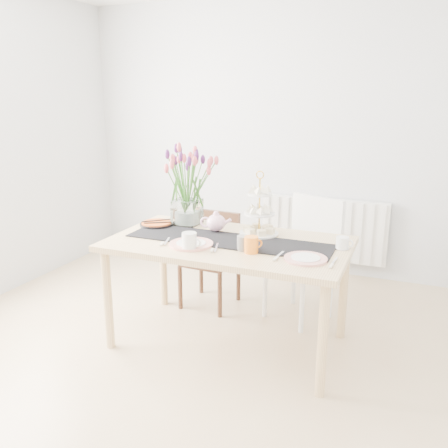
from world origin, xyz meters
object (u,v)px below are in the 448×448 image
at_px(plate_right, 306,259).
at_px(mug_grey, 243,243).
at_px(dining_table, 228,252).
at_px(mug_white, 189,241).
at_px(tulip_vase, 186,174).
at_px(teapot, 216,223).
at_px(tart_tin, 157,224).
at_px(plate_left, 191,244).
at_px(radiator, 323,229).
at_px(cake_stand, 259,219).
at_px(chair_brown, 214,252).
at_px(chair_white, 307,248).
at_px(cream_jug, 342,243).
at_px(mug_orange, 251,245).

bearing_deg(plate_right, mug_grey, 175.87).
xyz_separation_m(dining_table, mug_white, (-0.16, -0.27, 0.13)).
bearing_deg(tulip_vase, teapot, -22.43).
distance_m(tulip_vase, teapot, 0.44).
height_order(tart_tin, mug_grey, mug_grey).
bearing_deg(plate_left, radiator, 73.35).
relative_size(dining_table, tart_tin, 6.45).
bearing_deg(dining_table, teapot, 133.81).
bearing_deg(tulip_vase, plate_left, -60.68).
bearing_deg(cake_stand, mug_grey, -87.71).
xyz_separation_m(chair_brown, chair_white, (0.76, 0.06, 0.11)).
relative_size(cream_jug, mug_white, 0.73).
distance_m(cream_jug, mug_white, 0.97).
distance_m(chair_brown, chair_white, 0.77).
distance_m(radiator, mug_grey, 1.80).
bearing_deg(cake_stand, tulip_vase, 172.88).
bearing_deg(tulip_vase, plate_right, -24.44).
bearing_deg(plate_right, chair_brown, 140.61).
distance_m(cake_stand, plate_left, 0.53).
relative_size(radiator, chair_brown, 1.57).
height_order(cake_stand, mug_grey, cake_stand).
xyz_separation_m(mug_white, plate_right, (0.72, 0.09, -0.05)).
bearing_deg(mug_orange, radiator, 38.47).
bearing_deg(mug_grey, chair_white, 60.79).
xyz_separation_m(mug_grey, mug_orange, (0.06, -0.03, 0.01)).
relative_size(radiator, tart_tin, 4.84).
bearing_deg(cake_stand, plate_left, -130.58).
relative_size(cream_jug, plate_right, 0.31).
bearing_deg(cake_stand, chair_brown, 143.57).
bearing_deg(cream_jug, tulip_vase, 178.00).
relative_size(teapot, cream_jug, 2.69).
xyz_separation_m(dining_table, mug_orange, (0.22, -0.17, 0.13)).
xyz_separation_m(tart_tin, mug_orange, (0.86, -0.32, 0.04)).
distance_m(chair_brown, mug_orange, 1.04).
xyz_separation_m(chair_white, tart_tin, (-1.03, -0.50, 0.21)).
distance_m(cream_jug, mug_grey, 0.63).
height_order(chair_brown, tulip_vase, tulip_vase).
xyz_separation_m(dining_table, chair_brown, (-0.37, 0.60, -0.23)).
relative_size(dining_table, chair_brown, 2.09).
bearing_deg(mug_grey, radiator, 71.24).
height_order(cake_stand, teapot, cake_stand).
distance_m(cake_stand, plate_right, 0.58).
bearing_deg(cake_stand, teapot, -171.64).
xyz_separation_m(teapot, cream_jug, (0.90, -0.06, -0.03)).
xyz_separation_m(chair_brown, mug_orange, (0.59, -0.77, 0.36)).
height_order(chair_white, teapot, chair_white).
bearing_deg(cream_jug, chair_brown, 162.88).
bearing_deg(mug_orange, cream_jug, -18.40).
xyz_separation_m(radiator, mug_grey, (-0.18, -1.75, 0.35)).
distance_m(chair_white, plate_left, 1.04).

